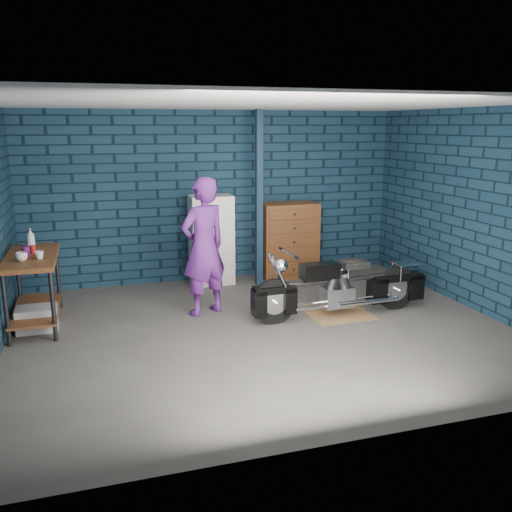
{
  "coord_description": "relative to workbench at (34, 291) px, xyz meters",
  "views": [
    {
      "loc": [
        -1.93,
        -5.97,
        2.46
      ],
      "look_at": [
        -0.0,
        0.3,
        0.88
      ],
      "focal_mm": 38.0,
      "sensor_mm": 36.0,
      "label": 1
    }
  ],
  "objects": [
    {
      "name": "locker",
      "position": [
        2.53,
        1.21,
        0.25
      ],
      "size": [
        0.66,
        0.47,
        1.41
      ],
      "primitive_type": "cube",
      "color": "silver",
      "rests_on": "ground"
    },
    {
      "name": "shop_stool",
      "position": [
        3.81,
        -0.54,
        -0.18
      ],
      "size": [
        0.35,
        0.35,
        0.55
      ],
      "primitive_type": null,
      "rotation": [
        0.0,
        0.0,
        -0.18
      ],
      "color": "#C5B395",
      "rests_on": "ground"
    },
    {
      "name": "tool_chest",
      "position": [
        3.83,
        1.21,
        0.16
      ],
      "size": [
        0.93,
        0.51,
        1.23
      ],
      "primitive_type": "cube",
      "color": "brown",
      "rests_on": "ground"
    },
    {
      "name": "cup_a",
      "position": [
        -0.07,
        -0.29,
        0.51
      ],
      "size": [
        0.16,
        0.16,
        0.11
      ],
      "primitive_type": "imported",
      "rotation": [
        0.0,
        0.0,
        -0.21
      ],
      "color": "#C5B395",
      "rests_on": "workbench"
    },
    {
      "name": "motorcycle",
      "position": [
        3.82,
        -0.79,
        0.01
      ],
      "size": [
        2.11,
        0.63,
        0.92
      ],
      "primitive_type": null,
      "rotation": [
        0.0,
        0.0,
        0.03
      ],
      "color": "black",
      "rests_on": "ground"
    },
    {
      "name": "mug_purple",
      "position": [
        -0.04,
        -0.05,
        0.52
      ],
      "size": [
        0.09,
        0.09,
        0.12
      ],
      "primitive_type": "cylinder",
      "rotation": [
        0.0,
        0.0,
        0.02
      ],
      "color": "#601A6B",
      "rests_on": "workbench"
    },
    {
      "name": "support_post",
      "position": [
        3.23,
        0.93,
        0.9
      ],
      "size": [
        0.1,
        0.1,
        2.7
      ],
      "primitive_type": "cube",
      "color": "#112438",
      "rests_on": "ground"
    },
    {
      "name": "drip_mat",
      "position": [
        3.82,
        -0.79,
        -0.45
      ],
      "size": [
        0.84,
        0.64,
        0.01
      ],
      "primitive_type": "cube",
      "rotation": [
        0.0,
        0.0,
        0.03
      ],
      "color": "brown",
      "rests_on": "ground"
    },
    {
      "name": "bottle",
      "position": [
        -0.02,
        0.42,
        0.59
      ],
      "size": [
        0.13,
        0.13,
        0.27
      ],
      "primitive_type": "imported",
      "rotation": [
        0.0,
        0.0,
        0.28
      ],
      "color": "gray",
      "rests_on": "workbench"
    },
    {
      "name": "room_walls",
      "position": [
        2.68,
        -0.46,
        1.45
      ],
      "size": [
        6.02,
        5.01,
        2.71
      ],
      "color": "#112739",
      "rests_on": "ground"
    },
    {
      "name": "workbench",
      "position": [
        0.0,
        0.0,
        0.0
      ],
      "size": [
        0.6,
        1.4,
        0.91
      ],
      "primitive_type": "cube",
      "color": "brown",
      "rests_on": "ground"
    },
    {
      "name": "ground",
      "position": [
        2.68,
        -1.02,
        -0.46
      ],
      "size": [
        6.0,
        6.0,
        0.0
      ],
      "primitive_type": "plane",
      "color": "#4D4A48",
      "rests_on": "ground"
    },
    {
      "name": "mug_red",
      "position": [
        0.02,
        0.1,
        0.51
      ],
      "size": [
        0.09,
        0.09,
        0.1
      ],
      "primitive_type": "cylinder",
      "rotation": [
        0.0,
        0.0,
        0.24
      ],
      "color": "maroon",
      "rests_on": "workbench"
    },
    {
      "name": "storage_bin",
      "position": [
        0.02,
        -0.19,
        -0.31
      ],
      "size": [
        0.48,
        0.34,
        0.3
      ],
      "primitive_type": "cube",
      "color": "gray",
      "rests_on": "ground"
    },
    {
      "name": "cup_b",
      "position": [
        0.12,
        -0.24,
        0.5
      ],
      "size": [
        0.11,
        0.11,
        0.09
      ],
      "primitive_type": "imported",
      "rotation": [
        0.0,
        0.0,
        -0.09
      ],
      "color": "#C5B395",
      "rests_on": "workbench"
    },
    {
      "name": "person",
      "position": [
        2.12,
        -0.18,
        0.46
      ],
      "size": [
        0.79,
        0.67,
        1.83
      ],
      "primitive_type": "imported",
      "rotation": [
        0.0,
        0.0,
        3.56
      ],
      "color": "#581F77",
      "rests_on": "ground"
    }
  ]
}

